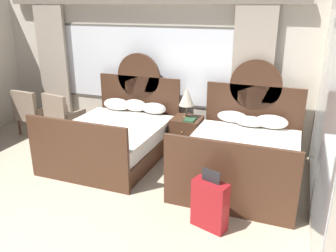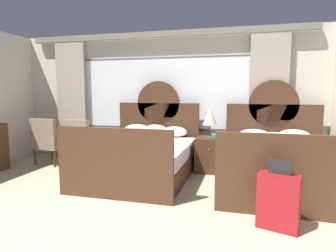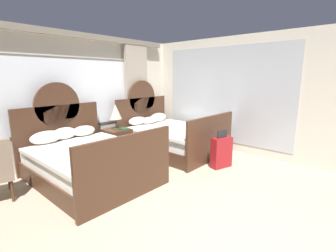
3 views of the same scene
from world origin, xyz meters
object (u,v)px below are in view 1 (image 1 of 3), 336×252
(table_lamp_on_nightstand, at_px, (187,97))
(armchair_by_window_left, at_px, (62,115))
(armchair_by_window_centre, at_px, (32,111))
(nightstand_between_beds, at_px, (187,135))
(bed_near_mirror, at_px, (242,155))
(book_on_nightstand, at_px, (190,119))
(suitcase_on_floor, at_px, (210,205))
(bed_near_window, at_px, (116,137))

(table_lamp_on_nightstand, bearing_deg, armchair_by_window_left, -172.90)
(armchair_by_window_centre, bearing_deg, nightstand_between_beds, 5.51)
(bed_near_mirror, height_order, book_on_nightstand, bed_near_mirror)
(book_on_nightstand, bearing_deg, bed_near_mirror, -27.98)
(armchair_by_window_centre, relative_size, suitcase_on_floor, 1.24)
(armchair_by_window_left, bearing_deg, table_lamp_on_nightstand, 7.10)
(bed_near_window, height_order, armchair_by_window_left, bed_near_window)
(book_on_nightstand, height_order, armchair_by_window_centre, armchair_by_window_centre)
(armchair_by_window_centre, bearing_deg, book_on_nightstand, 3.60)
(table_lamp_on_nightstand, bearing_deg, suitcase_on_floor, -64.75)
(nightstand_between_beds, relative_size, armchair_by_window_centre, 0.67)
(bed_near_mirror, xyz_separation_m, nightstand_between_beds, (-1.11, 0.64, -0.04))
(bed_near_window, distance_m, bed_near_mirror, 2.22)
(suitcase_on_floor, bearing_deg, bed_near_window, 145.04)
(nightstand_between_beds, distance_m, table_lamp_on_nightstand, 0.71)
(bed_near_mirror, relative_size, nightstand_between_beds, 3.42)
(nightstand_between_beds, xyz_separation_m, table_lamp_on_nightstand, (-0.01, -0.00, 0.71))
(bed_near_window, bearing_deg, armchair_by_window_left, 166.41)
(nightstand_between_beds, distance_m, armchair_by_window_centre, 3.24)
(bed_near_window, distance_m, nightstand_between_beds, 1.28)
(armchair_by_window_centre, height_order, suitcase_on_floor, armchair_by_window_centre)
(book_on_nightstand, xyz_separation_m, armchair_by_window_left, (-2.56, -0.21, -0.16))
(nightstand_between_beds, bearing_deg, bed_near_mirror, -30.06)
(bed_near_mirror, xyz_separation_m, armchair_by_window_centre, (-4.33, 0.33, 0.14))
(bed_near_mirror, height_order, nightstand_between_beds, bed_near_mirror)
(table_lamp_on_nightstand, bearing_deg, armchair_by_window_centre, -174.52)
(bed_near_mirror, bearing_deg, table_lamp_on_nightstand, 150.31)
(armchair_by_window_left, bearing_deg, book_on_nightstand, 4.62)
(bed_near_mirror, relative_size, armchair_by_window_left, 2.30)
(book_on_nightstand, bearing_deg, table_lamp_on_nightstand, 136.60)
(armchair_by_window_centre, xyz_separation_m, suitcase_on_floor, (4.19, -1.78, -0.19))
(nightstand_between_beds, height_order, armchair_by_window_centre, armchair_by_window_centre)
(bed_near_mirror, height_order, armchair_by_window_centre, bed_near_mirror)
(nightstand_between_beds, distance_m, armchair_by_window_left, 2.49)
(armchair_by_window_left, bearing_deg, nightstand_between_beds, 7.14)
(bed_near_mirror, distance_m, armchair_by_window_centre, 4.34)
(bed_near_mirror, distance_m, suitcase_on_floor, 1.46)
(bed_near_window, bearing_deg, table_lamp_on_nightstand, 30.10)
(bed_near_window, bearing_deg, nightstand_between_beds, 29.96)
(nightstand_between_beds, bearing_deg, book_on_nightstand, -47.59)
(bed_near_mirror, xyz_separation_m, suitcase_on_floor, (-0.13, -1.45, -0.04))
(table_lamp_on_nightstand, bearing_deg, bed_near_window, -149.90)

